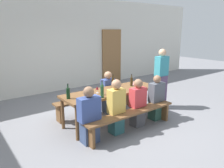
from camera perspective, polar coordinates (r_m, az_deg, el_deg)
The scene contains 20 objects.
ground_plane at distance 5.22m, azimuth -0.00°, elevation -9.63°, with size 24.00×24.00×0.00m, color slate.
back_wall at distance 7.71m, azimuth -15.42°, elevation 9.90°, with size 14.00×0.20×3.20m, color silver.
wooden_door at distance 8.84m, azimuth -0.07°, elevation 7.29°, with size 0.90×0.06×2.10m, color olive.
tasting_table at distance 4.98m, azimuth -0.00°, elevation -2.51°, with size 2.33×0.76×0.75m.
bench_near at distance 4.59m, azimuth 5.21°, elevation -8.19°, with size 2.23×0.30×0.45m.
bench_far at distance 5.61m, azimuth -4.23°, elevation -3.99°, with size 2.23×0.30×0.45m.
wine_bottle_0 at distance 5.27m, azimuth 0.22°, elevation 0.53°, with size 0.07×0.07×0.30m.
wine_bottle_1 at distance 5.35m, azimuth 5.14°, elevation 0.69°, with size 0.07×0.07×0.30m.
wine_bottle_2 at distance 4.41m, azimuth -2.62°, elevation -1.95°, with size 0.07×0.07×0.35m.
wine_bottle_3 at distance 4.43m, azimuth -11.42°, elevation -2.35°, with size 0.07×0.07×0.31m.
wine_bottle_4 at distance 4.62m, azimuth -2.59°, elevation -1.41°, with size 0.07×0.07×0.31m.
wine_glass_0 at distance 4.51m, azimuth -1.03°, elevation -1.70°, with size 0.08×0.08×0.17m.
wine_glass_1 at distance 5.09m, azimuth 5.75°, elevation 0.21°, with size 0.06×0.06×0.19m.
wine_glass_2 at distance 4.73m, azimuth -3.90°, elevation -1.12°, with size 0.06×0.06×0.15m.
seated_guest_near_0 at distance 4.12m, azimuth -5.97°, elevation -8.54°, with size 0.42×0.24×1.10m.
seated_guest_near_1 at distance 4.45m, azimuth 1.12°, elevation -6.28°, with size 0.34×0.24×1.14m.
seated_guest_near_2 at distance 4.84m, azimuth 6.75°, elevation -5.20°, with size 0.36×0.24×1.07m.
seated_guest_near_3 at distance 5.26m, azimuth 11.50°, elevation -3.85°, with size 0.37×0.24×1.07m.
seated_guest_far_0 at distance 5.60m, azimuth -1.03°, elevation -2.36°, with size 0.34×0.24×1.08m.
standing_host at distance 5.99m, azimuth 12.69°, elevation 1.07°, with size 0.36×0.24×1.61m.
Camera 1 is at (-2.89, -3.80, 2.10)m, focal length 34.89 mm.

